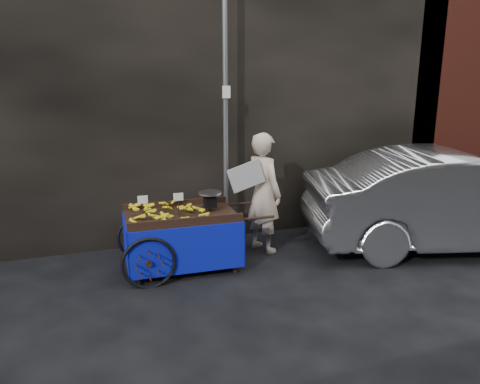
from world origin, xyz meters
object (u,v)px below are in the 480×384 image
object	(u,v)px
banana_cart	(178,220)
vendor	(263,193)
plastic_bag	(232,252)
parked_car	(458,200)

from	to	relation	value
banana_cart	vendor	distance (m)	1.41
banana_cart	vendor	size ratio (longest dim) A/B	1.16
plastic_bag	parked_car	world-z (taller)	parked_car
banana_cart	parked_car	distance (m)	4.32
vendor	parked_car	world-z (taller)	vendor
vendor	parked_car	size ratio (longest dim) A/B	0.40
parked_car	vendor	bearing A→B (deg)	88.79
banana_cart	plastic_bag	bearing A→B (deg)	4.74
parked_car	plastic_bag	bearing A→B (deg)	94.94
vendor	plastic_bag	xyz separation A→B (m)	(-0.57, -0.23, -0.80)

